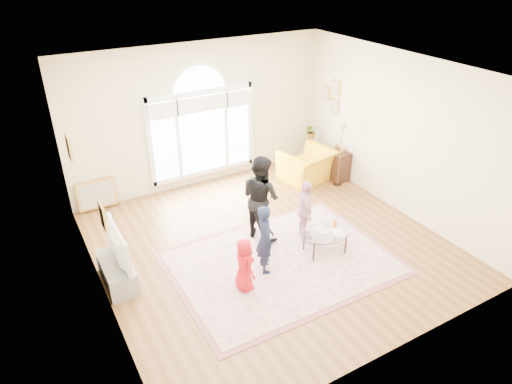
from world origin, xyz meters
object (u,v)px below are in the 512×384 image
tv_console (117,272)px  armchair (307,166)px  area_rug (282,263)px  coffee_table (326,233)px  television (113,246)px

tv_console → armchair: armchair is taller
area_rug → tv_console: (-2.64, 0.90, 0.20)m
tv_console → coffee_table: bearing=-15.9°
area_rug → coffee_table: 0.93m
tv_console → television: bearing=-0.0°
area_rug → coffee_table: bearing=-6.4°
television → armchair: (4.85, 1.52, -0.36)m
television → coffee_table: (3.47, -0.99, -0.33)m
area_rug → television: television is taller
coffee_table → television: bearing=171.7°
television → armchair: 5.10m
television → coffee_table: size_ratio=0.99×
area_rug → coffee_table: size_ratio=3.29×
tv_console → television: (0.01, -0.00, 0.52)m
area_rug → television: size_ratio=3.32×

